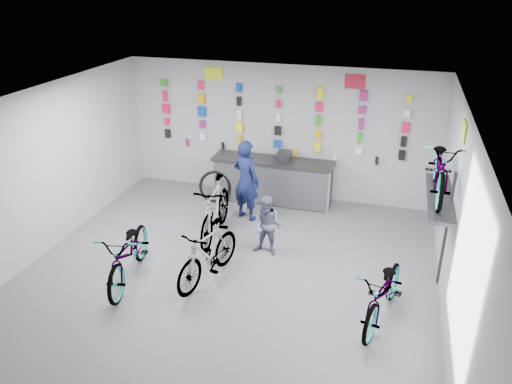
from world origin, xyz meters
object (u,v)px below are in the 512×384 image
(counter, at_px, (273,181))
(bike_right, at_px, (384,293))
(bike_left, at_px, (129,253))
(bike_service, at_px, (215,210))
(bike_center, at_px, (208,253))
(customer, at_px, (267,226))
(clerk, at_px, (246,180))

(counter, height_order, bike_right, counter)
(bike_left, distance_m, bike_service, 1.97)
(bike_left, xyz_separation_m, bike_center, (1.27, 0.36, -0.00))
(bike_left, bearing_deg, customer, 24.44)
(counter, relative_size, clerk, 1.57)
(counter, height_order, clerk, clerk)
(clerk, distance_m, customer, 1.54)
(bike_center, height_order, bike_right, bike_center)
(counter, relative_size, bike_center, 1.59)
(clerk, relative_size, customer, 1.50)
(bike_left, relative_size, bike_service, 0.99)
(bike_right, relative_size, customer, 1.57)
(bike_left, xyz_separation_m, bike_service, (0.87, 1.77, 0.08))
(bike_service, distance_m, clerk, 1.06)
(bike_left, bearing_deg, bike_right, -10.18)
(bike_right, xyz_separation_m, bike_service, (-3.28, 1.66, 0.12))
(counter, relative_size, customer, 2.36)
(bike_service, bearing_deg, clerk, 66.42)
(bike_left, bearing_deg, bike_service, 52.12)
(bike_right, distance_m, bike_service, 3.68)
(counter, xyz_separation_m, customer, (0.48, -2.25, 0.09))
(bike_right, xyz_separation_m, clerk, (-2.95, 2.64, 0.39))
(bike_service, height_order, customer, bike_service)
(counter, bearing_deg, bike_left, -112.34)
(bike_right, distance_m, clerk, 3.98)
(bike_right, bearing_deg, clerk, 150.82)
(bike_right, bearing_deg, customer, 160.45)
(bike_center, bearing_deg, bike_left, -149.82)
(bike_left, relative_size, clerk, 1.13)
(bike_service, bearing_deg, customer, -20.69)
(bike_left, xyz_separation_m, bike_right, (4.15, 0.10, -0.04))
(bike_right, bearing_deg, bike_left, -165.99)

